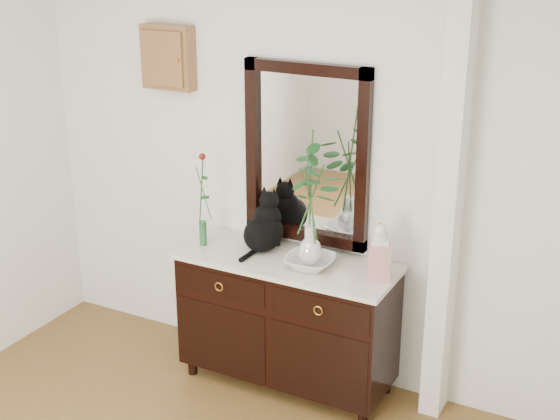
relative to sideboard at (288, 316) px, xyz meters
The scene contains 10 objects.
wall_back 0.92m from the sideboard, 111.80° to the left, with size 3.60×0.04×2.70m, color silver.
pilaster 1.27m from the sideboard, 10.70° to the left, with size 0.12×0.20×2.70m, color silver.
sideboard is the anchor object (origin of this frame).
wall_mirror 0.99m from the sideboard, 90.00° to the left, with size 0.80×0.06×1.10m.
key_cabinet 1.77m from the sideboard, 167.54° to the left, with size 0.35×0.10×0.40m, color brown.
cat 0.60m from the sideboard, 161.07° to the left, with size 0.26×0.32×0.37m, color black, non-canonical shape.
lotus_bowl 0.45m from the sideboard, 13.76° to the right, with size 0.29×0.29×0.07m, color silver.
vase_branches 0.83m from the sideboard, 13.76° to the right, with size 0.40×0.40×0.83m, color silver, non-canonical shape.
bud_vase_rose 0.89m from the sideboard, behind, with size 0.07×0.07×0.61m, color #295C33, non-canonical shape.
ginger_jar 0.79m from the sideboard, ahead, with size 0.13×0.13×0.34m, color white, non-canonical shape.
Camera 1 is at (2.03, -2.06, 2.75)m, focal length 50.00 mm.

